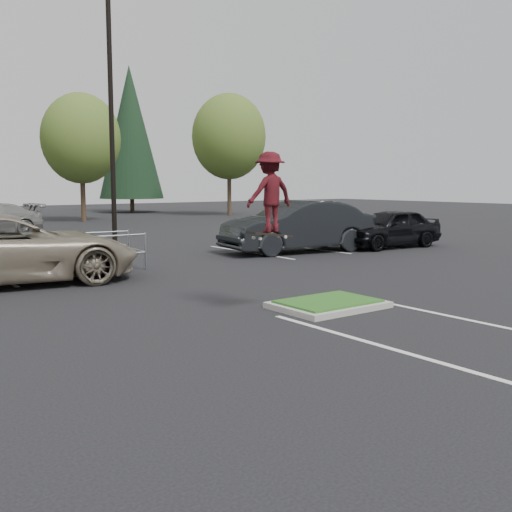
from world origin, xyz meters
TOP-DOWN VIEW (x-y plane):
  - ground at (0.00, 0.00)m, footprint 120.00×120.00m
  - grass_median at (0.00, 0.00)m, footprint 2.20×1.60m
  - stall_lines at (-1.35, 6.02)m, footprint 22.62×17.60m
  - light_pole at (0.50, 12.00)m, footprint 0.70×0.60m
  - decid_c at (5.99, 29.83)m, footprint 5.12×5.12m
  - decid_d at (17.99, 30.33)m, footprint 5.76×5.76m
  - conif_c at (14.00, 39.50)m, footprint 5.50×5.50m
  - cart_corral at (-2.94, 8.03)m, footprint 4.02×1.67m
  - skateboarder at (-1.20, 0.44)m, footprint 1.05×0.60m
  - car_l_tan at (-4.53, 7.03)m, footprint 6.80×3.80m
  - car_r_charc at (6.06, 8.05)m, footprint 6.06×2.89m
  - car_r_black at (10.00, 7.05)m, footprint 4.67×2.09m

SIDE VIEW (x-z plane):
  - ground at x=0.00m, z-range 0.00..0.00m
  - stall_lines at x=-1.35m, z-range 0.00..0.01m
  - grass_median at x=0.00m, z-range 0.00..0.16m
  - cart_corral at x=-2.94m, z-range 0.14..1.26m
  - car_r_black at x=10.00m, z-range 0.00..1.56m
  - car_l_tan at x=-4.53m, z-range 0.00..1.80m
  - car_r_charc at x=6.06m, z-range 0.00..1.92m
  - skateboarder at x=-1.20m, z-range 1.53..3.24m
  - light_pole at x=0.50m, z-range -0.50..9.62m
  - decid_c at x=5.99m, z-range 1.06..9.45m
  - decid_d at x=17.99m, z-range 1.20..10.63m
  - conif_c at x=14.00m, z-range 0.60..13.10m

